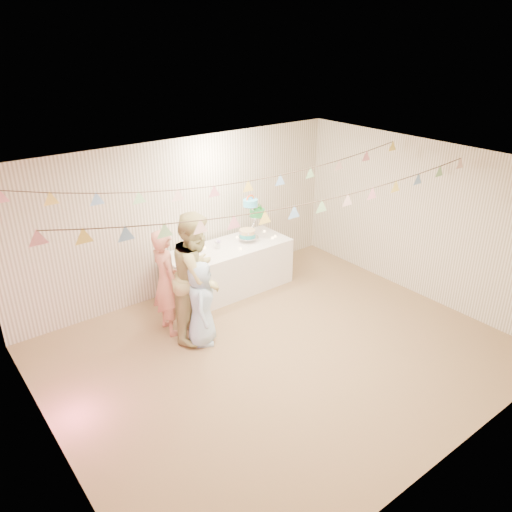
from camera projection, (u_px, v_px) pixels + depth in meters
floor at (280, 353)px, 6.98m from camera, size 6.00×6.00×0.00m
ceiling at (284, 171)px, 5.90m from camera, size 6.00×6.00×0.00m
back_wall at (184, 217)px, 8.24m from camera, size 6.00×6.00×0.00m
front_wall at (455, 363)px, 4.64m from camera, size 6.00×6.00×0.00m
left_wall at (43, 354)px, 4.78m from camera, size 5.00×5.00×0.00m
right_wall at (422, 220)px, 8.11m from camera, size 5.00×5.00×0.00m
table at (228, 268)px, 8.51m from camera, size 2.17×0.87×0.81m
cake_stand at (252, 221)px, 8.56m from camera, size 0.67×0.39×0.75m
cake_bottom at (247, 240)px, 8.55m from camera, size 0.31×0.31×0.15m
cake_middle at (257, 219)px, 8.73m from camera, size 0.27×0.27×0.22m
cake_top_tier at (250, 209)px, 8.40m from camera, size 0.25×0.25×0.19m
platter at (198, 260)px, 7.98m from camera, size 0.38×0.38×0.02m
posy at (218, 247)px, 8.28m from camera, size 0.14×0.14×0.16m
person_adult_a at (166, 282)px, 7.18m from camera, size 0.42×0.61×1.63m
person_adult_b at (197, 276)px, 7.05m from camera, size 1.17×1.15×1.90m
person_child at (201, 303)px, 6.98m from camera, size 0.68×0.74×1.27m
bunting_back at (231, 173)px, 6.80m from camera, size 5.60×1.10×0.40m
bunting_front at (294, 198)px, 5.87m from camera, size 5.60×0.90×0.36m
tealight_0 at (191, 261)px, 7.79m from camera, size 0.04×0.04×0.03m
tealight_1 at (204, 248)px, 8.27m from camera, size 0.04×0.04×0.03m
tealight_2 at (240, 249)px, 8.24m from camera, size 0.04×0.04×0.03m
tealight_3 at (237, 237)px, 8.69m from camera, size 0.04×0.04×0.03m
tealight_4 at (273, 238)px, 8.66m from camera, size 0.04×0.04×0.03m
tealight_5 at (264, 231)px, 8.95m from camera, size 0.04×0.04×0.03m
tealight_6 at (275, 236)px, 8.73m from camera, size 0.04×0.04×0.03m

